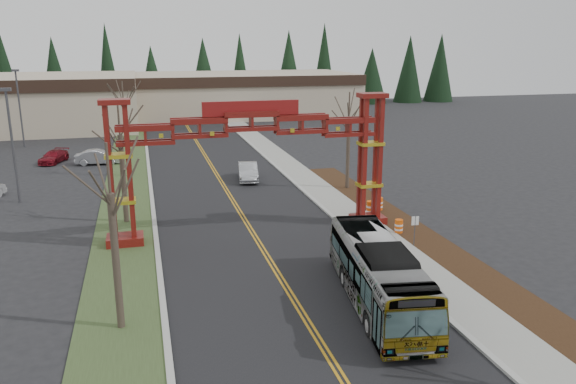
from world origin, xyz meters
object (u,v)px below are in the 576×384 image
object	(u,v)px
bare_tree_median_mid	(120,136)
bare_tree_median_far	(124,106)
transit_bus	(378,274)
barrel_mid	(371,209)
gateway_arch	(252,143)
light_pole_far	(19,103)
silver_sedan	(248,172)
parked_car_mid_a	(54,157)
parked_car_far_a	(99,157)
bare_tree_right_far	(349,117)
barrel_north	(379,204)
street_sign	(415,225)
barrel_south	(399,227)
bare_tree_median_near	(110,195)
retail_building_east	(239,94)
light_pole_near	(12,138)

from	to	relation	value
bare_tree_median_mid	bare_tree_median_far	xyz separation A→B (m)	(0.00, 14.29, 0.47)
transit_bus	barrel_mid	world-z (taller)	transit_bus
gateway_arch	light_pole_far	distance (m)	42.81
bare_tree_median_mid	silver_sedan	bearing A→B (deg)	43.76
transit_bus	parked_car_mid_a	world-z (taller)	transit_bus
transit_bus	parked_car_far_a	bearing A→B (deg)	120.10
bare_tree_median_mid	bare_tree_right_far	bearing A→B (deg)	14.75
bare_tree_median_far	barrel_north	xyz separation A→B (m)	(17.97, -16.28, -6.01)
street_sign	barrel_north	size ratio (longest dim) A/B	1.91
barrel_south	street_sign	bearing A→B (deg)	-94.59
silver_sedan	light_pole_far	world-z (taller)	light_pole_far
bare_tree_median_mid	street_sign	bearing A→B (deg)	-29.55
light_pole_far	bare_tree_median_near	bearing A→B (deg)	-75.88
retail_building_east	parked_car_far_a	distance (m)	42.44
retail_building_east	barrel_mid	world-z (taller)	retail_building_east
retail_building_east	silver_sedan	world-z (taller)	retail_building_east
bare_tree_median_mid	barrel_north	distance (m)	18.91
barrel_south	barrel_north	bearing A→B (deg)	80.63
silver_sedan	barrel_mid	xyz separation A→B (m)	(6.43, -13.00, -0.22)
bare_tree_right_far	barrel_south	xyz separation A→B (m)	(-0.87, -11.81, -5.60)
parked_car_far_a	barrel_mid	distance (m)	30.83
bare_tree_right_far	barrel_north	size ratio (longest dim) A/B	7.83
bare_tree_median_near	bare_tree_median_mid	size ratio (longest dim) A/B	0.98
transit_bus	street_sign	distance (m)	8.29
parked_car_mid_a	street_sign	world-z (taller)	street_sign
gateway_arch	parked_car_far_a	xyz separation A→B (m)	(-11.00, 25.18, -5.23)
transit_bus	bare_tree_median_far	world-z (taller)	bare_tree_median_far
retail_building_east	bare_tree_median_far	distance (m)	46.76
bare_tree_median_far	barrel_south	distance (m)	28.04
bare_tree_median_far	barrel_south	world-z (taller)	bare_tree_median_far
light_pole_far	barrel_south	size ratio (longest dim) A/B	9.20
bare_tree_median_mid	bare_tree_median_near	bearing A→B (deg)	-90.00
parked_car_mid_a	barrel_north	size ratio (longest dim) A/B	4.15
bare_tree_median_mid	bare_tree_right_far	distance (m)	18.61
silver_sedan	bare_tree_right_far	distance (m)	10.62
retail_building_east	light_pole_far	bearing A→B (deg)	-141.27
gateway_arch	barrel_north	xyz separation A→B (m)	(9.97, 2.62, -5.46)
parked_car_far_a	bare_tree_median_near	xyz separation A→B (m)	(3.00, -35.96, 5.28)
parked_car_far_a	barrel_south	bearing A→B (deg)	-140.11
gateway_arch	light_pole_far	size ratio (longest dim) A/B	2.01
bare_tree_right_far	bare_tree_median_near	bearing A→B (deg)	-131.80
parked_car_mid_a	bare_tree_right_far	distance (m)	31.63
retail_building_east	barrel_south	distance (m)	64.48
retail_building_east	bare_tree_median_mid	bearing A→B (deg)	-107.43
barrel_mid	barrel_north	size ratio (longest dim) A/B	1.07
bare_tree_median_mid	light_pole_near	world-z (taller)	light_pole_near
gateway_arch	bare_tree_median_near	bearing A→B (deg)	-126.58
parked_car_mid_a	street_sign	size ratio (longest dim) A/B	2.17
bare_tree_median_far	light_pole_far	xyz separation A→B (m)	(-12.20, 18.83, -1.29)
retail_building_east	barrel_mid	xyz separation A→B (m)	(-1.12, -60.33, -2.95)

